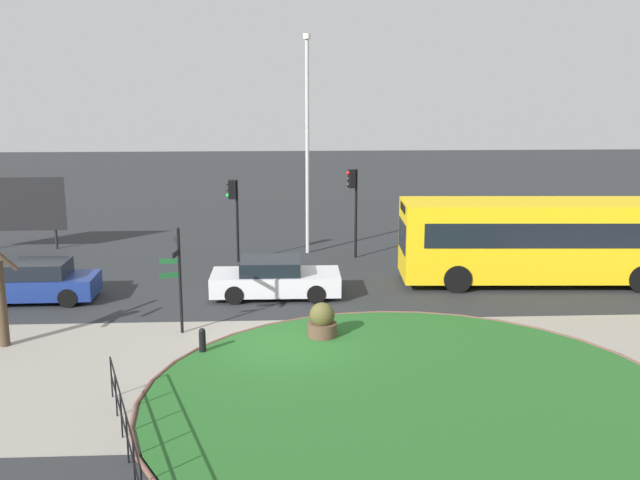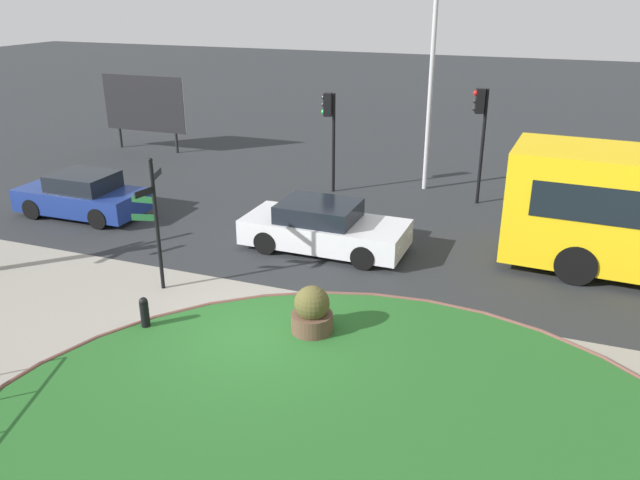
{
  "view_description": "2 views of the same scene",
  "coord_description": "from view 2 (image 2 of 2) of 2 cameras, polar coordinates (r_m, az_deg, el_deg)",
  "views": [
    {
      "loc": [
        0.0,
        -19.56,
        7.32
      ],
      "look_at": [
        1.1,
        2.08,
        2.62
      ],
      "focal_mm": 40.94,
      "sensor_mm": 36.0,
      "label": 1
    },
    {
      "loc": [
        5.35,
        -10.12,
        6.73
      ],
      "look_at": [
        0.94,
        1.36,
        1.8
      ],
      "focal_mm": 35.46,
      "sensor_mm": 36.0,
      "label": 2
    }
  ],
  "objects": [
    {
      "name": "signpost_directional",
      "position": [
        15.01,
        -14.76,
        2.1
      ],
      "size": [
        0.62,
        1.2,
        3.22
      ],
      "color": "black",
      "rests_on": "ground"
    },
    {
      "name": "planter_near_signpost",
      "position": [
        13.06,
        -0.73,
        -6.65
      ],
      "size": [
        0.87,
        0.87,
        1.1
      ],
      "color": "brown",
      "rests_on": "ground"
    },
    {
      "name": "sidewalk_paving",
      "position": [
        11.91,
        -10.12,
        -12.9
      ],
      "size": [
        32.0,
        8.25,
        0.02
      ],
      "primitive_type": "cube",
      "color": "gray",
      "rests_on": "ground"
    },
    {
      "name": "bollard_foreground",
      "position": [
        13.78,
        -15.54,
        -6.41
      ],
      "size": [
        0.19,
        0.19,
        0.77
      ],
      "color": "black",
      "rests_on": "ground"
    },
    {
      "name": "lamppost_tall",
      "position": [
        22.18,
        10.19,
        16.89
      ],
      "size": [
        0.32,
        0.32,
        9.28
      ],
      "color": "#B7B7BC",
      "rests_on": "ground"
    },
    {
      "name": "ground",
      "position": [
        13.28,
        -5.97,
        -8.73
      ],
      "size": [
        120.0,
        120.0,
        0.0
      ],
      "primitive_type": "plane",
      "color": "#282B2D"
    },
    {
      "name": "car_near_lane",
      "position": [
        21.21,
        -20.68,
        3.74
      ],
      "size": [
        4.04,
        1.86,
        1.39
      ],
      "rotation": [
        0.0,
        0.0,
        3.15
      ],
      "color": "navy",
      "rests_on": "ground"
    },
    {
      "name": "car_far_lane",
      "position": [
        17.23,
        0.34,
        1.12
      ],
      "size": [
        4.49,
        1.99,
        1.34
      ],
      "rotation": [
        0.0,
        0.0,
        -0.01
      ],
      "color": "silver",
      "rests_on": "ground"
    },
    {
      "name": "traffic_light_far",
      "position": [
        21.89,
        0.87,
        10.77
      ],
      "size": [
        0.49,
        0.3,
        3.43
      ],
      "rotation": [
        0.0,
        0.0,
        3.29
      ],
      "color": "black",
      "rests_on": "ground"
    },
    {
      "name": "traffic_light_near",
      "position": [
        21.17,
        14.27,
        10.41
      ],
      "size": [
        0.48,
        0.32,
        3.78
      ],
      "rotation": [
        0.0,
        0.0,
        3.41
      ],
      "color": "black",
      "rests_on": "ground"
    },
    {
      "name": "billboard_left",
      "position": [
        28.99,
        -15.57,
        11.7
      ],
      "size": [
        4.0,
        0.19,
        3.24
      ],
      "rotation": [
        0.0,
        0.0,
        0.01
      ],
      "color": "black",
      "rests_on": "ground"
    }
  ]
}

